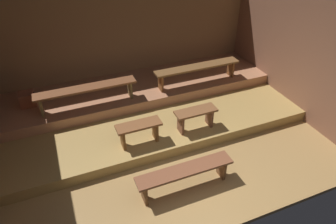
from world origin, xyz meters
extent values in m
cube|color=#A17B47|center=(0.00, 2.18, -0.04)|extent=(7.13, 5.15, 0.08)
cube|color=olive|center=(0.00, 4.38, 1.38)|extent=(7.13, 0.06, 2.76)
cube|color=#8A5A42|center=(3.20, 2.18, 1.38)|extent=(0.06, 5.15, 2.76)
cube|color=#AA8749|center=(0.00, 2.86, 0.11)|extent=(6.33, 3.00, 0.23)
cube|color=#AE724F|center=(0.00, 3.56, 0.34)|extent=(6.33, 1.58, 0.23)
cube|color=brown|center=(-0.18, 0.60, 0.42)|extent=(1.70, 0.31, 0.04)
cube|color=brown|center=(-0.91, 0.60, 0.20)|extent=(0.05, 0.25, 0.40)
cube|color=brown|center=(0.54, 0.60, 0.20)|extent=(0.05, 0.25, 0.40)
cube|color=brown|center=(-0.60, 1.78, 0.65)|extent=(0.86, 0.31, 0.04)
cube|color=brown|center=(-0.93, 1.78, 0.43)|extent=(0.05, 0.25, 0.40)
cube|color=brown|center=(-0.27, 1.78, 0.43)|extent=(0.05, 0.25, 0.40)
cube|color=brown|center=(0.60, 1.78, 0.65)|extent=(0.86, 0.31, 0.04)
cube|color=brown|center=(0.27, 1.78, 0.43)|extent=(0.05, 0.25, 0.40)
cube|color=brown|center=(0.93, 1.78, 0.43)|extent=(0.05, 0.25, 0.40)
cube|color=brown|center=(-1.31, 3.13, 0.88)|extent=(2.13, 0.31, 0.04)
cube|color=brown|center=(-2.26, 3.13, 0.66)|extent=(0.05, 0.25, 0.40)
cube|color=brown|center=(-0.37, 3.13, 0.66)|extent=(0.05, 0.25, 0.40)
cube|color=brown|center=(1.31, 3.13, 0.88)|extent=(2.13, 0.31, 0.04)
cube|color=brown|center=(0.37, 3.13, 0.66)|extent=(0.05, 0.25, 0.40)
cube|color=brown|center=(2.26, 3.13, 0.66)|extent=(0.05, 0.25, 0.40)
cube|color=brown|center=(-2.52, 3.62, 0.61)|extent=(0.31, 0.31, 0.31)
camera|label=1|loc=(-1.80, -2.59, 4.09)|focal=32.23mm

